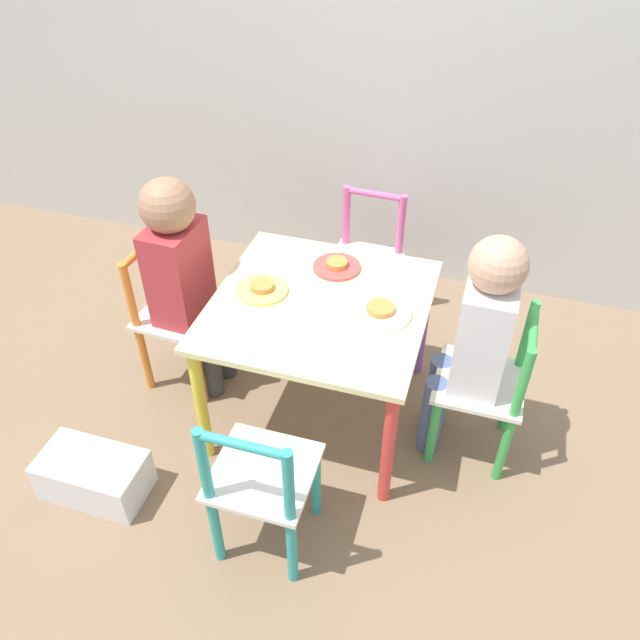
# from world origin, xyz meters

# --- Properties ---
(ground_plane) EXTENTS (6.00, 6.00, 0.00)m
(ground_plane) POSITION_xyz_m (0.00, 0.00, 0.00)
(ground_plane) COLOR #7F664C
(kids_table) EXTENTS (0.64, 0.64, 0.47)m
(kids_table) POSITION_xyz_m (0.00, 0.00, 0.40)
(kids_table) COLOR beige
(kids_table) RESTS_ON ground_plane
(chair_orange) EXTENTS (0.27, 0.27, 0.53)m
(chair_orange) POSITION_xyz_m (-0.52, 0.03, 0.26)
(chair_orange) COLOR silver
(chair_orange) RESTS_ON ground_plane
(chair_green) EXTENTS (0.26, 0.26, 0.53)m
(chair_green) POSITION_xyz_m (0.52, -0.01, 0.26)
(chair_green) COLOR silver
(chair_green) RESTS_ON ground_plane
(chair_pink) EXTENTS (0.27, 0.27, 0.53)m
(chair_pink) POSITION_xyz_m (0.02, 0.52, 0.26)
(chair_pink) COLOR silver
(chair_pink) RESTS_ON ground_plane
(chair_teal) EXTENTS (0.26, 0.26, 0.53)m
(chair_teal) POSITION_xyz_m (0.00, -0.52, 0.26)
(chair_teal) COLOR silver
(chair_teal) RESTS_ON ground_plane
(child_left) EXTENTS (0.22, 0.21, 0.78)m
(child_left) POSITION_xyz_m (-0.46, 0.02, 0.47)
(child_left) COLOR #38383D
(child_left) RESTS_ON ground_plane
(child_right) EXTENTS (0.21, 0.20, 0.78)m
(child_right) POSITION_xyz_m (0.46, -0.00, 0.46)
(child_right) COLOR #4C608E
(child_right) RESTS_ON ground_plane
(plate_left) EXTENTS (0.16, 0.16, 0.03)m
(plate_left) POSITION_xyz_m (-0.18, 0.00, 0.48)
(plate_left) COLOR #EADB66
(plate_left) RESTS_ON kids_table
(plate_right) EXTENTS (0.18, 0.18, 0.03)m
(plate_right) POSITION_xyz_m (0.18, 0.00, 0.48)
(plate_right) COLOR white
(plate_right) RESTS_ON kids_table
(plate_back) EXTENTS (0.15, 0.15, 0.03)m
(plate_back) POSITION_xyz_m (0.00, 0.18, 0.48)
(plate_back) COLOR #E54C47
(plate_back) RESTS_ON kids_table
(storage_bin) EXTENTS (0.31, 0.17, 0.14)m
(storage_bin) POSITION_xyz_m (-0.55, -0.51, 0.07)
(storage_bin) COLOR silver
(storage_bin) RESTS_ON ground_plane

